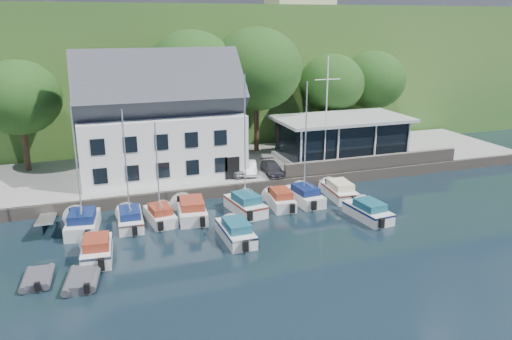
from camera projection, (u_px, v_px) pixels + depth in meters
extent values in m
plane|color=black|center=(307.00, 245.00, 33.17)|extent=(180.00, 180.00, 0.00)
cube|color=gray|center=(233.00, 168.00, 48.87)|extent=(60.00, 13.00, 1.00)
cube|color=#675C52|center=(254.00, 188.00, 42.98)|extent=(60.00, 0.30, 1.00)
cube|color=#2A5520|center=(160.00, 58.00, 86.98)|extent=(160.00, 75.00, 16.00)
cube|color=#536532|center=(193.00, 10.00, 94.37)|extent=(50.00, 30.00, 0.30)
cube|color=#675C52|center=(374.00, 162.00, 46.78)|extent=(18.00, 0.50, 1.20)
imported|color=#A2A2A6|center=(234.00, 169.00, 44.71)|extent=(2.12, 3.52, 1.12)
imported|color=silver|center=(249.00, 167.00, 45.15)|extent=(2.03, 3.69, 1.15)
imported|color=#2E2D32|center=(272.00, 168.00, 44.98)|extent=(1.80, 3.86, 1.09)
imported|color=#2F3A92|center=(307.00, 161.00, 47.01)|extent=(1.94, 3.89, 1.28)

